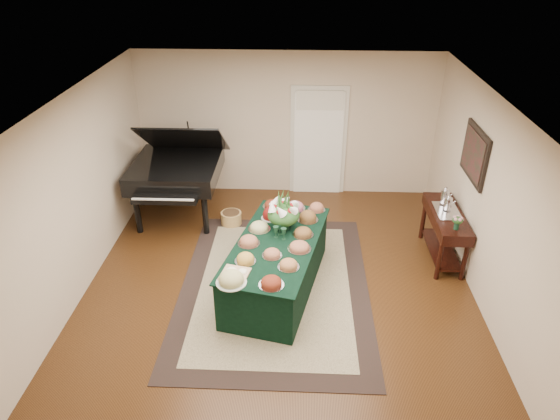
{
  "coord_description": "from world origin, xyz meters",
  "views": [
    {
      "loc": [
        0.27,
        -5.83,
        4.48
      ],
      "look_at": [
        0.0,
        0.3,
        1.05
      ],
      "focal_mm": 32.0,
      "sensor_mm": 36.0,
      "label": 1
    }
  ],
  "objects_px": {
    "buffet_table": "(277,265)",
    "grand_piano": "(177,169)",
    "floral_centerpiece": "(284,211)",
    "mahogany_sideboard": "(446,223)"
  },
  "relations": [
    {
      "from": "floral_centerpiece",
      "to": "grand_piano",
      "type": "height_order",
      "value": "grand_piano"
    },
    {
      "from": "grand_piano",
      "to": "mahogany_sideboard",
      "type": "relative_size",
      "value": 1.34
    },
    {
      "from": "floral_centerpiece",
      "to": "grand_piano",
      "type": "relative_size",
      "value": 0.26
    },
    {
      "from": "grand_piano",
      "to": "mahogany_sideboard",
      "type": "bearing_deg",
      "value": -14.75
    },
    {
      "from": "buffet_table",
      "to": "floral_centerpiece",
      "type": "distance_m",
      "value": 0.76
    },
    {
      "from": "floral_centerpiece",
      "to": "buffet_table",
      "type": "bearing_deg",
      "value": -101.95
    },
    {
      "from": "buffet_table",
      "to": "floral_centerpiece",
      "type": "relative_size",
      "value": 5.12
    },
    {
      "from": "floral_centerpiece",
      "to": "mahogany_sideboard",
      "type": "relative_size",
      "value": 0.35
    },
    {
      "from": "grand_piano",
      "to": "mahogany_sideboard",
      "type": "xyz_separation_m",
      "value": [
        4.35,
        -1.15,
        -0.28
      ]
    },
    {
      "from": "buffet_table",
      "to": "grand_piano",
      "type": "distance_m",
      "value": 2.77
    }
  ]
}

